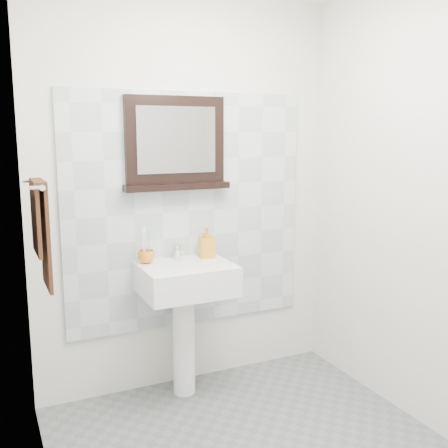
# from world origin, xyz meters

# --- Properties ---
(back_wall) EXTENTS (2.00, 0.01, 2.50)m
(back_wall) POSITION_xyz_m (0.00, 1.10, 1.25)
(back_wall) COLOR silver
(back_wall) RESTS_ON ground
(left_wall) EXTENTS (0.01, 2.20, 2.50)m
(left_wall) POSITION_xyz_m (-1.00, 0.00, 1.25)
(left_wall) COLOR silver
(left_wall) RESTS_ON ground
(right_wall) EXTENTS (0.01, 2.20, 2.50)m
(right_wall) POSITION_xyz_m (1.00, 0.00, 1.25)
(right_wall) COLOR silver
(right_wall) RESTS_ON ground
(splashback) EXTENTS (1.60, 0.02, 1.50)m
(splashback) POSITION_xyz_m (0.00, 1.09, 1.15)
(splashback) COLOR silver
(splashback) RESTS_ON back_wall
(pedestal_sink) EXTENTS (0.55, 0.44, 0.96)m
(pedestal_sink) POSITION_xyz_m (-0.11, 0.87, 0.68)
(pedestal_sink) COLOR white
(pedestal_sink) RESTS_ON ground
(toothbrush_cup) EXTENTS (0.12, 0.12, 0.08)m
(toothbrush_cup) POSITION_xyz_m (-0.31, 0.99, 0.90)
(toothbrush_cup) COLOR orange
(toothbrush_cup) RESTS_ON pedestal_sink
(toothbrushes) EXTENTS (0.05, 0.04, 0.21)m
(toothbrushes) POSITION_xyz_m (-0.32, 0.99, 0.98)
(toothbrushes) COLOR white
(toothbrushes) RESTS_ON toothbrush_cup
(soap_dispenser) EXTENTS (0.10, 0.10, 0.20)m
(soap_dispenser) POSITION_xyz_m (0.08, 0.98, 0.96)
(soap_dispenser) COLOR orange
(soap_dispenser) RESTS_ON pedestal_sink
(framed_mirror) EXTENTS (0.67, 0.11, 0.57)m
(framed_mirror) POSITION_xyz_m (-0.09, 1.06, 1.57)
(framed_mirror) COLOR black
(framed_mirror) RESTS_ON back_wall
(towel_bar) EXTENTS (0.07, 0.40, 0.03)m
(towel_bar) POSITION_xyz_m (-0.95, 0.69, 1.40)
(towel_bar) COLOR silver
(towel_bar) RESTS_ON left_wall
(hand_towel) EXTENTS (0.06, 0.30, 0.55)m
(hand_towel) POSITION_xyz_m (-0.94, 0.69, 1.19)
(hand_towel) COLOR black
(hand_towel) RESTS_ON towel_bar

